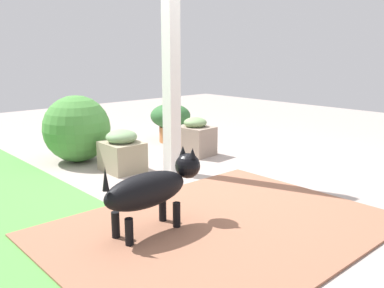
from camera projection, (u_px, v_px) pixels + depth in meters
ground_plane at (191, 178)px, 4.18m from camera, size 12.00×12.00×0.00m
brick_path at (220, 227)px, 3.01m from camera, size 1.80×2.40×0.02m
porch_pillar at (171, 54)px, 4.11m from camera, size 0.13×0.13×2.44m
stone_planter_nearest at (195, 138)px, 5.09m from camera, size 0.46×0.37×0.46m
stone_planter_mid at (122, 152)px, 4.41m from camera, size 0.44×0.38×0.44m
round_shrub at (77, 129)px, 4.76m from camera, size 0.77×0.77×0.77m
terracotta_pot_broad at (171, 119)px, 5.80m from camera, size 0.56×0.56×0.54m
dog at (153, 188)px, 2.88m from camera, size 0.24×0.82×0.57m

